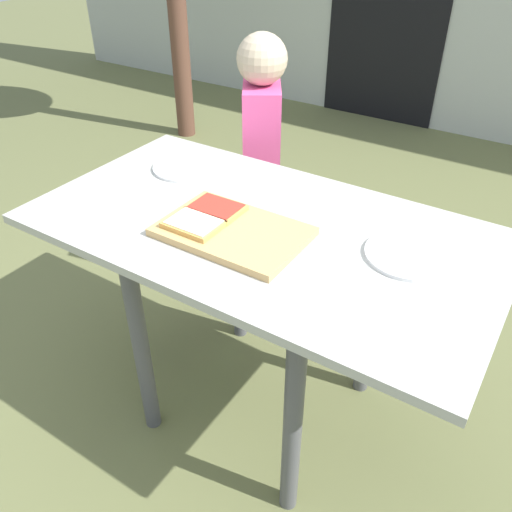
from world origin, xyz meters
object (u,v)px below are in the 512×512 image
at_px(pizza_slice_near_left, 194,224).
at_px(plate_white_left, 187,167).
at_px(pizza_slice_far_left, 216,208).
at_px(plate_white_right, 410,255).
at_px(cutting_board, 233,232).
at_px(child_left, 261,156).
at_px(dining_table, 262,255).

bearing_deg(pizza_slice_near_left, plate_white_left, 131.61).
relative_size(pizza_slice_far_left, plate_white_right, 0.66).
height_order(cutting_board, pizza_slice_far_left, pizza_slice_far_left).
relative_size(cutting_board, child_left, 0.35).
distance_m(pizza_slice_near_left, pizza_slice_far_left, 0.10).
distance_m(pizza_slice_near_left, plate_white_right, 0.57).
bearing_deg(pizza_slice_near_left, dining_table, 45.97).
xyz_separation_m(plate_white_right, plate_white_left, (-0.81, 0.10, 0.00)).
bearing_deg(pizza_slice_far_left, dining_table, 14.74).
bearing_deg(plate_white_left, plate_white_right, -6.81).
bearing_deg(plate_white_left, cutting_board, -35.13).
distance_m(dining_table, plate_white_left, 0.45).
bearing_deg(plate_white_left, dining_table, -22.93).
xyz_separation_m(pizza_slice_far_left, plate_white_right, (0.53, 0.11, -0.02)).
xyz_separation_m(cutting_board, pizza_slice_far_left, (-0.09, 0.05, 0.02)).
xyz_separation_m(pizza_slice_near_left, pizza_slice_far_left, (0.00, 0.10, 0.00)).
relative_size(cutting_board, plate_white_left, 1.71).
height_order(pizza_slice_near_left, plate_white_left, pizza_slice_near_left).
bearing_deg(pizza_slice_far_left, plate_white_right, 11.67).
height_order(pizza_slice_far_left, plate_white_left, pizza_slice_far_left).
height_order(cutting_board, plate_white_left, cutting_board).
distance_m(dining_table, plate_white_right, 0.42).
bearing_deg(pizza_slice_near_left, child_left, 108.08).
relative_size(dining_table, plate_white_left, 5.77).
relative_size(dining_table, cutting_board, 3.37).
relative_size(plate_white_right, plate_white_left, 1.00).
bearing_deg(cutting_board, plate_white_left, 144.87).
distance_m(plate_white_left, child_left, 0.42).
bearing_deg(pizza_slice_near_left, plate_white_right, 21.69).
relative_size(pizza_slice_near_left, plate_white_right, 0.66).
relative_size(dining_table, pizza_slice_near_left, 8.76).
height_order(dining_table, cutting_board, cutting_board).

